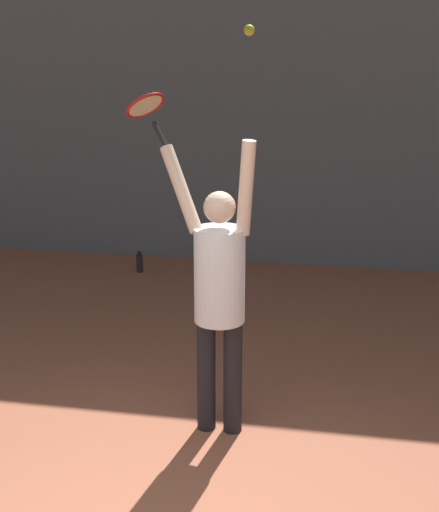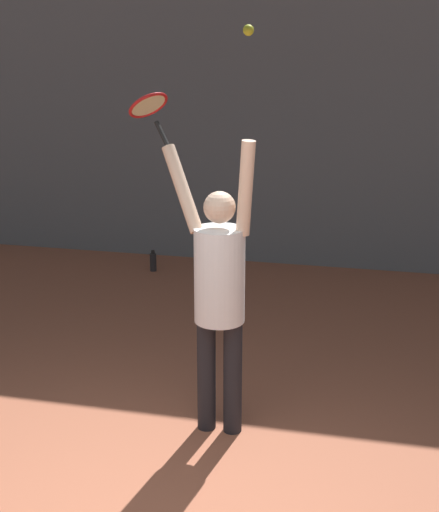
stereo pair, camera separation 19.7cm
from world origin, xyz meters
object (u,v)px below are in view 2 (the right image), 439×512
tennis_ball (248,30)px  tennis_racket (150,108)px  tennis_player (219,287)px  water_bottle (153,262)px

tennis_ball → tennis_racket: bearing=152.8°
tennis_player → water_bottle: 3.87m
tennis_player → tennis_ball: tennis_ball is taller
tennis_racket → water_bottle: 3.87m
tennis_player → tennis_racket: tennis_racket is taller
tennis_player → water_bottle: (-1.61, 3.39, -0.95)m
tennis_player → tennis_racket: bearing=151.1°
tennis_racket → tennis_ball: (0.76, -0.39, 0.50)m
tennis_player → water_bottle: size_ratio=8.08×
tennis_player → tennis_racket: (-0.56, 0.31, 1.15)m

